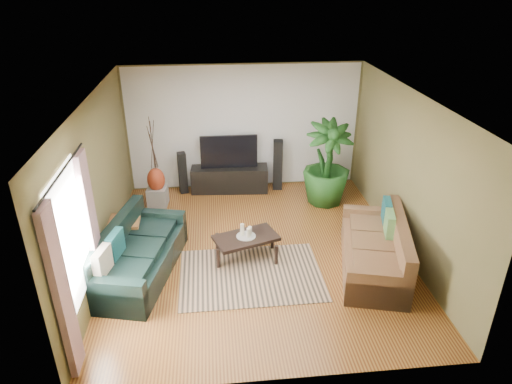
{
  "coord_description": "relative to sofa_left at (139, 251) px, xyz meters",
  "views": [
    {
      "loc": [
        -0.7,
        -6.6,
        4.38
      ],
      "look_at": [
        0.0,
        0.2,
        1.05
      ],
      "focal_mm": 32.0,
      "sensor_mm": 36.0,
      "label": 1
    }
  ],
  "objects": [
    {
      "name": "speaker_right",
      "position": [
        2.62,
        2.93,
        0.13
      ],
      "size": [
        0.23,
        0.25,
        1.12
      ],
      "primitive_type": "cube",
      "rotation": [
        0.0,
        0.0,
        -0.12
      ],
      "color": "black",
      "rests_on": "floor"
    },
    {
      "name": "speaker_left",
      "position": [
        0.56,
        2.93,
        0.04
      ],
      "size": [
        0.2,
        0.22,
        0.92
      ],
      "primitive_type": "cube",
      "rotation": [
        0.0,
        0.0,
        0.23
      ],
      "color": "black",
      "rests_on": "floor"
    },
    {
      "name": "curtain_far",
      "position": [
        -0.52,
        -0.42,
        0.72
      ],
      "size": [
        0.08,
        0.35,
        2.2
      ],
      "primitive_type": "cube",
      "color": "gray",
      "rests_on": "ground"
    },
    {
      "name": "candle_tray",
      "position": [
        1.71,
        0.27,
        0.0
      ],
      "size": [
        0.32,
        0.32,
        0.01
      ],
      "primitive_type": "cylinder",
      "color": "#9C9C96",
      "rests_on": "coffee_table"
    },
    {
      "name": "tv_stand",
      "position": [
        1.57,
        2.93,
        -0.15
      ],
      "size": [
        1.68,
        0.61,
        0.55
      ],
      "primitive_type": "cube",
      "rotation": [
        0.0,
        0.0,
        -0.07
      ],
      "color": "black",
      "rests_on": "floor"
    },
    {
      "name": "area_rug",
      "position": [
        1.74,
        -0.23,
        -0.42
      ],
      "size": [
        2.27,
        1.62,
        0.01
      ],
      "primitive_type": "cube",
      "rotation": [
        0.0,
        0.0,
        0.01
      ],
      "color": "tan",
      "rests_on": "floor"
    },
    {
      "name": "coffee_table",
      "position": [
        1.71,
        0.27,
        -0.21
      ],
      "size": [
        1.16,
        0.87,
        0.42
      ],
      "primitive_type": "cube",
      "rotation": [
        0.0,
        0.0,
        0.33
      ],
      "color": "black",
      "rests_on": "floor"
    },
    {
      "name": "side_table",
      "position": [
        -0.34,
        0.76,
        -0.14
      ],
      "size": [
        0.55,
        0.55,
        0.57
      ],
      "primitive_type": "cube",
      "rotation": [
        0.0,
        0.0,
        0.03
      ],
      "color": "brown",
      "rests_on": "floor"
    },
    {
      "name": "candle_tall",
      "position": [
        1.65,
        0.3,
        0.11
      ],
      "size": [
        0.07,
        0.07,
        0.21
      ],
      "primitive_type": "cylinder",
      "color": "#EAE5C5",
      "rests_on": "candle_tray"
    },
    {
      "name": "plant_pot",
      "position": [
        3.52,
        2.18,
        -0.3
      ],
      "size": [
        0.32,
        0.32,
        0.25
      ],
      "primitive_type": "cylinder",
      "color": "black",
      "rests_on": "floor"
    },
    {
      "name": "television",
      "position": [
        1.57,
        2.93,
        0.48
      ],
      "size": [
        1.21,
        0.07,
        0.72
      ],
      "primitive_type": "cube",
      "color": "black",
      "rests_on": "tv_stand"
    },
    {
      "name": "candle_mid",
      "position": [
        1.75,
        0.23,
        0.09
      ],
      "size": [
        0.07,
        0.07,
        0.16
      ],
      "primitive_type": "cylinder",
      "color": "#ECE7C8",
      "rests_on": "candle_tray"
    },
    {
      "name": "wall_back",
      "position": [
        1.91,
        3.18,
        0.93
      ],
      "size": [
        5.0,
        0.0,
        5.0
      ],
      "primitive_type": "plane",
      "rotation": [
        1.57,
        0.0,
        0.0
      ],
      "color": "brown",
      "rests_on": "ground"
    },
    {
      "name": "window_pane",
      "position": [
        -0.57,
        -1.17,
        0.97
      ],
      "size": [
        0.0,
        1.8,
        1.8
      ],
      "primitive_type": "plane",
      "rotation": [
        1.57,
        0.0,
        1.57
      ],
      "color": "white",
      "rests_on": "ground"
    },
    {
      "name": "potted_plant",
      "position": [
        3.52,
        2.18,
        0.44
      ],
      "size": [
        1.08,
        1.08,
        1.73
      ],
      "primitive_type": "imported",
      "rotation": [
        0.0,
        0.0,
        0.12
      ],
      "color": "#1A4617",
      "rests_on": "floor"
    },
    {
      "name": "wall_front",
      "position": [
        1.91,
        -2.32,
        0.93
      ],
      "size": [
        5.0,
        0.0,
        5.0
      ],
      "primitive_type": "plane",
      "rotation": [
        -1.57,
        0.0,
        0.0
      ],
      "color": "brown",
      "rests_on": "ground"
    },
    {
      "name": "ceiling",
      "position": [
        1.91,
        0.43,
        2.28
      ],
      "size": [
        5.5,
        5.5,
        0.0
      ],
      "primitive_type": "plane",
      "rotation": [
        3.14,
        0.0,
        0.0
      ],
      "color": "white",
      "rests_on": "ground"
    },
    {
      "name": "sofa_left",
      "position": [
        0.0,
        0.0,
        0.0
      ],
      "size": [
        1.41,
        2.32,
        0.85
      ],
      "primitive_type": "cube",
      "rotation": [
        0.0,
        0.0,
        1.34
      ],
      "color": "black",
      "rests_on": "floor"
    },
    {
      "name": "curtain_near",
      "position": [
        -0.52,
        -1.92,
        0.72
      ],
      "size": [
        0.08,
        0.35,
        2.2
      ],
      "primitive_type": "cube",
      "color": "gray",
      "rests_on": "ground"
    },
    {
      "name": "wall_left",
      "position": [
        -0.59,
        0.43,
        0.92
      ],
      "size": [
        0.0,
        5.5,
        5.5
      ],
      "primitive_type": "plane",
      "rotation": [
        1.57,
        0.0,
        1.57
      ],
      "color": "brown",
      "rests_on": "ground"
    },
    {
      "name": "pedestal",
      "position": [
        0.05,
        2.39,
        -0.23
      ],
      "size": [
        0.42,
        0.42,
        0.39
      ],
      "primitive_type": "cube",
      "rotation": [
        0.0,
        0.0,
        -0.1
      ],
      "color": "gray",
      "rests_on": "floor"
    },
    {
      "name": "wall_right",
      "position": [
        4.41,
        0.43,
        0.92
      ],
      "size": [
        0.0,
        5.5,
        5.5
      ],
      "primitive_type": "plane",
      "rotation": [
        1.57,
        0.0,
        -1.57
      ],
      "color": "brown",
      "rests_on": "ground"
    },
    {
      "name": "curtain_rod",
      "position": [
        -0.52,
        -1.17,
        1.87
      ],
      "size": [
        0.03,
        1.9,
        0.03
      ],
      "primitive_type": "cylinder",
      "rotation": [
        1.57,
        0.0,
        0.0
      ],
      "color": "black",
      "rests_on": "ground"
    },
    {
      "name": "vase",
      "position": [
        0.05,
        2.39,
        0.14
      ],
      "size": [
        0.36,
        0.36,
        0.5
      ],
      "primitive_type": "ellipsoid",
      "color": "#97341B",
      "rests_on": "pedestal"
    },
    {
      "name": "sofa_right",
      "position": [
        3.72,
        -0.23,
        0.0
      ],
      "size": [
        1.43,
        2.25,
        0.85
      ],
      "primitive_type": "cube",
      "rotation": [
        0.0,
        0.0,
        -1.82
      ],
      "color": "brown",
      "rests_on": "floor"
    },
    {
      "name": "floor",
      "position": [
        1.91,
        0.43,
        -0.42
      ],
      "size": [
        5.5,
        5.5,
        0.0
      ],
      "primitive_type": "plane",
      "color": "#945E26",
      "rests_on": "ground"
    },
    {
      "name": "candle_short",
      "position": [
        1.78,
        0.33,
        0.08
      ],
      "size": [
        0.07,
        0.07,
        0.13
      ],
      "primitive_type": "cylinder",
      "color": "beige",
      "rests_on": "candle_tray"
    },
    {
      "name": "backwall_panel",
      "position": [
        1.91,
        3.17,
        0.93
      ],
      "size": [
        4.9,
        0.0,
        4.9
      ],
      "primitive_type": "plane",
      "rotation": [
        1.57,
        0.0,
        0.0
      ],
      "color": "white",
      "rests_on": "ground"
    }
  ]
}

